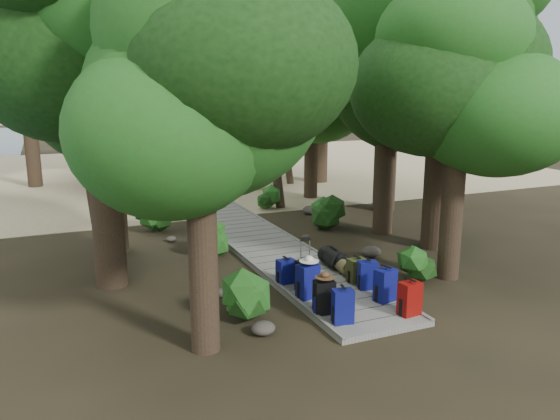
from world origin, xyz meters
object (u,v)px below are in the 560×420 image
backpack_right_a (410,297)px  backpack_right_d (357,269)px  backpack_right_b (385,283)px  duffel_right_black (334,258)px  backpack_left_a (343,304)px  backpack_left_c (308,279)px  duffel_right_khaki (345,266)px  suitcase_on_boardwalk (305,274)px  sun_lounger (257,181)px  kayak (101,194)px  backpack_left_b (324,295)px  lone_suitcase_on_sand (208,192)px  backpack_left_d (286,270)px  backpack_right_c (368,274)px

backpack_right_a → backpack_right_d: 1.95m
backpack_right_b → duffel_right_black: 2.34m
backpack_left_a → backpack_left_c: bearing=104.5°
duffel_right_khaki → suitcase_on_boardwalk: 1.40m
backpack_left_c → duffel_right_black: bearing=34.6°
backpack_left_a → sun_lounger: 14.64m
duffel_right_black → kayak: (-4.29, 11.77, -0.18)m
backpack_left_b → suitcase_on_boardwalk: size_ratio=1.11×
lone_suitcase_on_sand → backpack_left_b: bearing=-93.3°
backpack_left_b → backpack_right_b: backpack_right_b is taller
backpack_left_a → lone_suitcase_on_sand: 12.15m
backpack_left_a → backpack_right_d: (1.37, 1.76, -0.06)m
backpack_left_b → duffel_right_khaki: bearing=59.9°
suitcase_on_boardwalk → backpack_left_b: bearing=-120.0°
backpack_left_d → suitcase_on_boardwalk: size_ratio=0.91×
lone_suitcase_on_sand → kayak: bearing=147.2°
duffel_right_khaki → sun_lounger: size_ratio=0.28×
backpack_left_b → backpack_right_a: 1.64m
backpack_right_c → sun_lounger: 13.05m
backpack_left_d → backpack_right_b: (1.43, -1.77, 0.08)m
backpack_right_d → kayak: 13.60m
backpack_left_c → suitcase_on_boardwalk: (0.18, 0.50, -0.07)m
backpack_left_a → sun_lounger: (3.71, 14.16, -0.15)m
backpack_left_b → backpack_right_d: (1.48, 1.23, -0.06)m
backpack_left_a → backpack_right_c: size_ratio=1.05×
backpack_left_c → backpack_left_b: bearing=-105.7°
duffel_right_khaki → backpack_right_b: bearing=-87.9°
backpack_left_b → backpack_right_d: 1.92m
backpack_right_b → sun_lounger: 13.79m
duffel_right_black → backpack_left_a: bearing=-110.4°
backpack_left_b → backpack_right_c: (1.49, 0.79, -0.02)m
duffel_right_black → suitcase_on_boardwalk: (-1.29, -1.04, 0.10)m
duffel_right_khaki → sun_lounger: bearing=84.1°
backpack_left_c → lone_suitcase_on_sand: size_ratio=1.08×
suitcase_on_boardwalk → kayak: size_ratio=0.22×
backpack_left_a → backpack_right_d: size_ratio=1.19×
suitcase_on_boardwalk → kayak: bearing=83.3°
duffel_right_black → lone_suitcase_on_sand: (-0.54, 9.20, 0.04)m
backpack_right_b → kayak: (-4.20, 14.10, -0.33)m
backpack_right_d → suitcase_on_boardwalk: (-1.24, 0.11, 0.03)m
backpack_left_d → lone_suitcase_on_sand: (0.99, 9.76, -0.03)m
backpack_right_b → lone_suitcase_on_sand: (-0.45, 11.53, -0.11)m
sun_lounger → duffel_right_khaki: bearing=-112.3°
backpack_right_c → backpack_left_d: bearing=159.4°
backpack_right_a → backpack_right_c: 1.51m
suitcase_on_boardwalk → sun_lounger: suitcase_on_boardwalk is taller
duffel_right_khaki → backpack_left_c: bearing=-140.4°
backpack_left_b → duffel_right_black: bearing=66.7°
backpack_right_c → backpack_right_b: bearing=-79.7°
backpack_right_a → kayak: size_ratio=0.24×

